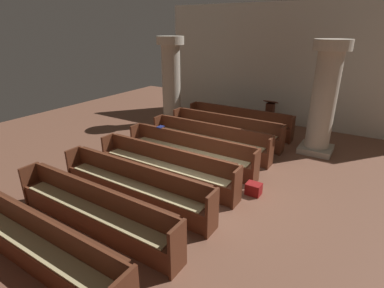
{
  "coord_description": "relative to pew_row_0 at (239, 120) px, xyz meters",
  "views": [
    {
      "loc": [
        3.12,
        -5.56,
        3.61
      ],
      "look_at": [
        -0.71,
        0.55,
        0.75
      ],
      "focal_mm": 27.56,
      "sensor_mm": 36.0,
      "label": 1
    }
  ],
  "objects": [
    {
      "name": "ground_plane",
      "position": [
        0.91,
        -4.08,
        -0.47
      ],
      "size": [
        19.2,
        19.2,
        0.0
      ],
      "primitive_type": "plane",
      "color": "brown"
    },
    {
      "name": "back_wall",
      "position": [
        0.91,
        2.0,
        1.78
      ],
      "size": [
        10.0,
        0.16,
        4.5
      ],
      "primitive_type": "cube",
      "color": "silver",
      "rests_on": "ground"
    },
    {
      "name": "pew_row_0",
      "position": [
        0.0,
        0.0,
        0.0
      ],
      "size": [
        3.91,
        0.47,
        0.88
      ],
      "color": "brown",
      "rests_on": "ground"
    },
    {
      "name": "pew_row_1",
      "position": [
        0.0,
        -1.11,
        0.0
      ],
      "size": [
        3.91,
        0.46,
        0.88
      ],
      "color": "brown",
      "rests_on": "ground"
    },
    {
      "name": "pew_row_2",
      "position": [
        0.0,
        -2.23,
        0.0
      ],
      "size": [
        3.91,
        0.46,
        0.88
      ],
      "color": "brown",
      "rests_on": "ground"
    },
    {
      "name": "pew_row_3",
      "position": [
        0.0,
        -3.34,
        0.0
      ],
      "size": [
        3.91,
        0.46,
        0.88
      ],
      "color": "brown",
      "rests_on": "ground"
    },
    {
      "name": "pew_row_4",
      "position": [
        0.0,
        -4.46,
        0.0
      ],
      "size": [
        3.91,
        0.46,
        0.88
      ],
      "color": "brown",
      "rests_on": "ground"
    },
    {
      "name": "pew_row_5",
      "position": [
        0.0,
        -5.57,
        0.0
      ],
      "size": [
        3.91,
        0.47,
        0.88
      ],
      "color": "brown",
      "rests_on": "ground"
    },
    {
      "name": "pew_row_6",
      "position": [
        0.0,
        -6.68,
        0.0
      ],
      "size": [
        3.91,
        0.46,
        0.88
      ],
      "color": "brown",
      "rests_on": "ground"
    },
    {
      "name": "pew_row_7",
      "position": [
        0.0,
        -7.8,
        0.0
      ],
      "size": [
        3.91,
        0.46,
        0.88
      ],
      "color": "brown",
      "rests_on": "ground"
    },
    {
      "name": "pillar_aisle_side",
      "position": [
        2.8,
        -0.42,
        1.26
      ],
      "size": [
        1.02,
        1.02,
        3.32
      ],
      "color": "#B6AD9A",
      "rests_on": "ground"
    },
    {
      "name": "pillar_far_side",
      "position": [
        -2.75,
        -0.34,
        1.26
      ],
      "size": [
        1.02,
        1.02,
        3.32
      ],
      "color": "#B6AD9A",
      "rests_on": "ground"
    },
    {
      "name": "lectern",
      "position": [
        0.77,
        1.14,
        -0.02
      ],
      "size": [
        0.48,
        0.45,
        1.08
      ],
      "color": "#492215",
      "rests_on": "ground"
    },
    {
      "name": "hymn_book",
      "position": [
        -1.14,
        -3.15,
        0.42
      ],
      "size": [
        0.15,
        0.22,
        0.02
      ],
      "primitive_type": "cube",
      "color": "navy",
      "rests_on": "pew_row_3"
    },
    {
      "name": "kneeler_box_red",
      "position": [
        2.08,
        -3.85,
        -0.33
      ],
      "size": [
        0.34,
        0.27,
        0.27
      ],
      "primitive_type": "cube",
      "color": "maroon",
      "rests_on": "ground"
    }
  ]
}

